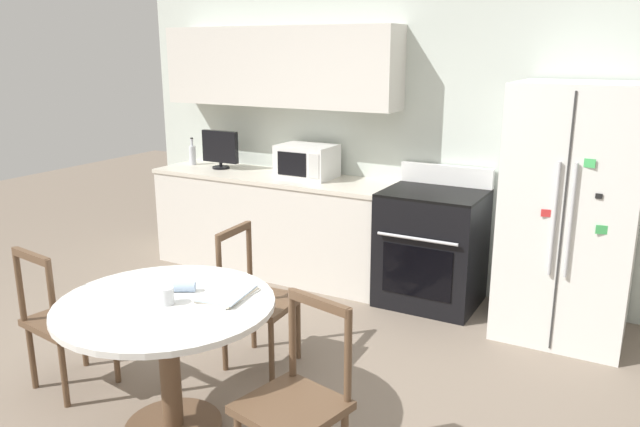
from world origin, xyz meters
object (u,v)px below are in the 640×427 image
object	(u,v)px
refrigerator	(571,213)
microwave	(307,161)
counter_bottle	(193,154)
dining_chair_right	(296,404)
countertop_tv	(220,148)
dining_chair_left	(66,321)
candle_glass	(166,297)
oven_range	(432,247)
dining_chair_far	(257,301)

from	to	relation	value
refrigerator	microwave	world-z (taller)	refrigerator
counter_bottle	dining_chair_right	bearing A→B (deg)	-43.08
microwave	countertop_tv	size ratio (longest dim) A/B	1.26
dining_chair_left	candle_glass	world-z (taller)	dining_chair_left
counter_bottle	dining_chair_left	bearing A→B (deg)	-67.00
candle_glass	dining_chair_right	bearing A→B (deg)	-4.25
microwave	dining_chair_left	xyz separation A→B (m)	(-0.27, -2.39, -0.61)
dining_chair_right	candle_glass	size ratio (longest dim) A/B	10.28
dining_chair_left	dining_chair_right	bearing A→B (deg)	4.57
oven_range	microwave	xyz separation A→B (m)	(-1.19, 0.08, 0.57)
refrigerator	microwave	size ratio (longest dim) A/B	3.71
refrigerator	counter_bottle	distance (m)	3.49
counter_bottle	candle_glass	world-z (taller)	counter_bottle
countertop_tv	dining_chair_left	distance (m)	2.53
candle_glass	counter_bottle	bearing A→B (deg)	127.46
oven_range	candle_glass	xyz separation A→B (m)	(-0.61, -2.36, 0.31)
dining_chair_far	counter_bottle	bearing A→B (deg)	-133.85
counter_bottle	dining_chair_right	size ratio (longest dim) A/B	0.29
refrigerator	dining_chair_left	distance (m)	3.37
microwave	countertop_tv	world-z (taller)	countertop_tv
dining_chair_right	candle_glass	bearing A→B (deg)	8.33
dining_chair_right	dining_chair_far	xyz separation A→B (m)	(-0.83, 0.90, 0.00)
oven_range	microwave	world-z (taller)	microwave
counter_bottle	candle_glass	distance (m)	3.08
microwave	candle_glass	bearing A→B (deg)	-76.56
candle_glass	oven_range	bearing A→B (deg)	75.55
counter_bottle	dining_chair_left	world-z (taller)	counter_bottle
dining_chair_left	countertop_tv	bearing A→B (deg)	113.51
refrigerator	dining_chair_far	bearing A→B (deg)	-138.66
dining_chair_far	refrigerator	bearing A→B (deg)	128.47
countertop_tv	candle_glass	distance (m)	2.85
oven_range	dining_chair_left	xyz separation A→B (m)	(-1.46, -2.31, -0.03)
oven_range	counter_bottle	xyz separation A→B (m)	(-2.48, 0.08, 0.53)
oven_range	microwave	distance (m)	1.32
microwave	countertop_tv	bearing A→B (deg)	-177.81
oven_range	candle_glass	bearing A→B (deg)	-104.45
countertop_tv	dining_chair_far	distance (m)	2.24
counter_bottle	dining_chair_far	xyz separation A→B (m)	(1.84, -1.60, -0.56)
dining_chair_right	dining_chair_left	xyz separation A→B (m)	(-1.66, 0.10, 0.00)
oven_range	counter_bottle	world-z (taller)	counter_bottle
dining_chair_left	candle_glass	bearing A→B (deg)	5.20
microwave	dining_chair_right	xyz separation A→B (m)	(1.39, -2.50, -0.61)
refrigerator	countertop_tv	distance (m)	3.12
refrigerator	dining_chair_left	bearing A→B (deg)	-137.71
dining_chair_right	candle_glass	xyz separation A→B (m)	(-0.80, 0.06, 0.34)
countertop_tv	dining_chair_right	size ratio (longest dim) A/B	0.42
oven_range	dining_chair_far	bearing A→B (deg)	-112.81
refrigerator	candle_glass	xyz separation A→B (m)	(-1.62, -2.29, -0.12)
oven_range	counter_bottle	bearing A→B (deg)	178.11
counter_bottle	refrigerator	bearing A→B (deg)	-2.44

